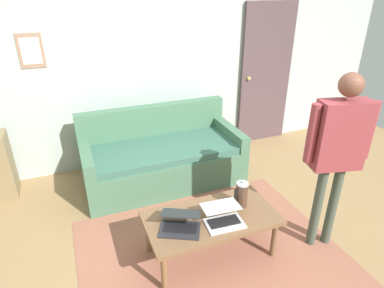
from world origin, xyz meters
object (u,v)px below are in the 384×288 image
object	(u,v)px
couch	(162,158)
french_press	(242,194)
person_standing	(338,144)
coffee_table	(211,220)
interior_door	(266,76)
laptop_left	(223,217)
laptop_center	(180,224)

from	to	relation	value
couch	french_press	world-z (taller)	couch
person_standing	coffee_table	bearing A→B (deg)	-13.94
interior_door	laptop_left	distance (m)	2.78
couch	interior_door	bearing A→B (deg)	-161.72
interior_door	couch	distance (m)	2.04
interior_door	laptop_left	bearing A→B (deg)	50.49
interior_door	laptop_center	xyz separation A→B (m)	(2.10, 2.04, -0.56)
interior_door	coffee_table	xyz separation A→B (m)	(1.79, 2.00, -0.65)
interior_door	laptop_left	world-z (taller)	interior_door
laptop_left	person_standing	xyz separation A→B (m)	(-0.96, 0.15, 0.59)
interior_door	laptop_left	xyz separation A→B (m)	(1.73, 2.10, -0.56)
interior_door	laptop_center	bearing A→B (deg)	44.26
laptop_center	person_standing	world-z (taller)	person_standing
interior_door	coffee_table	size ratio (longest dim) A/B	1.78
coffee_table	person_standing	bearing A→B (deg)	166.06
coffee_table	person_standing	world-z (taller)	person_standing
couch	person_standing	size ratio (longest dim) A/B	1.15
french_press	person_standing	size ratio (longest dim) A/B	0.16
interior_door	french_press	world-z (taller)	interior_door
laptop_left	couch	bearing A→B (deg)	-86.68
laptop_left	laptop_center	size ratio (longest dim) A/B	0.81
coffee_table	laptop_center	size ratio (longest dim) A/B	2.71
interior_door	person_standing	bearing A→B (deg)	71.11
french_press	person_standing	bearing A→B (deg)	157.01
laptop_left	person_standing	world-z (taller)	person_standing
laptop_left	laptop_center	distance (m)	0.37
interior_door	coffee_table	world-z (taller)	interior_door
coffee_table	laptop_left	distance (m)	0.15
laptop_left	french_press	xyz separation A→B (m)	(-0.26, -0.15, 0.08)
interior_door	french_press	size ratio (longest dim) A/B	7.65
couch	laptop_left	world-z (taller)	couch
interior_door	person_standing	distance (m)	2.38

